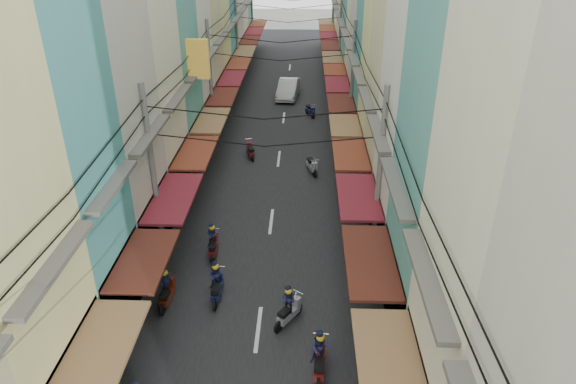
% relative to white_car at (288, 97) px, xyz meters
% --- Properties ---
extents(ground, '(160.00, 160.00, 0.00)m').
position_rel_white_car_xyz_m(ground, '(-0.17, -27.44, 0.00)').
color(ground, slate).
rests_on(ground, ground).
extents(road, '(10.00, 80.00, 0.02)m').
position_rel_white_car_xyz_m(road, '(-0.17, -7.44, 0.01)').
color(road, black).
rests_on(road, ground).
extents(sidewalk_left, '(3.00, 80.00, 0.06)m').
position_rel_white_car_xyz_m(sidewalk_left, '(-6.67, -7.44, 0.03)').
color(sidewalk_left, gray).
rests_on(sidewalk_left, ground).
extents(sidewalk_right, '(3.00, 80.00, 0.06)m').
position_rel_white_car_xyz_m(sidewalk_right, '(6.33, -7.44, 0.03)').
color(sidewalk_right, gray).
rests_on(sidewalk_right, ground).
extents(building_row_right, '(7.80, 68.98, 22.59)m').
position_rel_white_car_xyz_m(building_row_right, '(7.75, -10.99, 9.41)').
color(building_row_right, teal).
rests_on(building_row_right, ground).
extents(utility_poles, '(10.20, 66.13, 8.20)m').
position_rel_white_car_xyz_m(utility_poles, '(-0.17, -12.43, 6.59)').
color(utility_poles, slate).
rests_on(utility_poles, ground).
extents(white_car, '(5.69, 2.64, 1.95)m').
position_rel_white_car_xyz_m(white_car, '(0.00, 0.00, 0.00)').
color(white_car, silver).
rests_on(white_car, ground).
extents(bicycle, '(1.56, 1.04, 1.00)m').
position_rel_white_car_xyz_m(bicycle, '(6.94, -30.44, 0.00)').
color(bicycle, black).
rests_on(bicycle, ground).
extents(moving_scooters, '(6.63, 28.57, 1.93)m').
position_rel_white_car_xyz_m(moving_scooters, '(-0.59, -24.76, 0.54)').
color(moving_scooters, black).
rests_on(moving_scooters, ground).
extents(parked_scooters, '(13.07, 14.68, 1.00)m').
position_rel_white_car_xyz_m(parked_scooters, '(3.30, -31.75, 0.49)').
color(parked_scooters, black).
rests_on(parked_scooters, ground).
extents(pedestrians, '(12.31, 26.62, 2.24)m').
position_rel_white_car_xyz_m(pedestrians, '(-4.56, -25.31, 1.07)').
color(pedestrians, '#29202A').
rests_on(pedestrians, ground).
extents(market_umbrella, '(2.42, 2.42, 2.55)m').
position_rel_white_car_xyz_m(market_umbrella, '(6.87, -30.44, 2.24)').
color(market_umbrella, '#B2B2B7').
rests_on(market_umbrella, ground).
extents(traffic_sign, '(0.10, 0.63, 2.87)m').
position_rel_white_car_xyz_m(traffic_sign, '(4.93, -26.44, 2.09)').
color(traffic_sign, slate).
rests_on(traffic_sign, ground).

